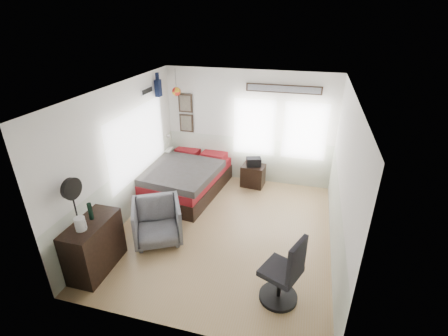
{
  "coord_description": "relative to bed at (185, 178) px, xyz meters",
  "views": [
    {
      "loc": [
        1.34,
        -4.96,
        3.84
      ],
      "look_at": [
        -0.1,
        0.4,
        1.15
      ],
      "focal_mm": 26.0,
      "sensor_mm": 36.0,
      "label": 1
    }
  ],
  "objects": [
    {
      "name": "bed",
      "position": [
        0.0,
        0.0,
        0.0
      ],
      "size": [
        1.78,
        2.34,
        0.7
      ],
      "rotation": [
        0.0,
        0.0,
        -0.12
      ],
      "color": "black",
      "rests_on": "ground_plane"
    },
    {
      "name": "black_bag",
      "position": [
        1.48,
        0.71,
        0.29
      ],
      "size": [
        0.39,
        0.31,
        0.2
      ],
      "primitive_type": "cube",
      "rotation": [
        0.0,
        0.0,
        0.31
      ],
      "color": "black",
      "rests_on": "nightstand"
    },
    {
      "name": "armchair",
      "position": [
        0.17,
        -1.8,
        0.05
      ],
      "size": [
        1.14,
        1.15,
        0.78
      ],
      "primitive_type": "imported",
      "rotation": [
        0.0,
        0.0,
        0.49
      ],
      "color": "slate",
      "rests_on": "ground_plane"
    },
    {
      "name": "room_shell",
      "position": [
        1.19,
        -1.05,
        1.27
      ],
      "size": [
        4.02,
        4.52,
        2.71
      ],
      "color": "silver",
      "rests_on": "ground_plane"
    },
    {
      "name": "stand_fan",
      "position": [
        -0.55,
        -2.86,
        1.2
      ],
      "size": [
        0.12,
        0.34,
        0.82
      ],
      "rotation": [
        0.0,
        0.0,
        -0.1
      ],
      "color": "black",
      "rests_on": "dresser"
    },
    {
      "name": "task_chair",
      "position": [
        2.54,
        -2.64,
        0.12
      ],
      "size": [
        0.66,
        0.66,
        1.13
      ],
      "rotation": [
        0.0,
        0.0,
        -0.4
      ],
      "color": "black",
      "rests_on": "ground_plane"
    },
    {
      "name": "dresser",
      "position": [
        -0.47,
        -2.75,
        0.11
      ],
      "size": [
        0.48,
        1.0,
        0.9
      ],
      "primitive_type": "cube",
      "color": "black",
      "rests_on": "ground_plane"
    },
    {
      "name": "kettle",
      "position": [
        -0.47,
        -2.93,
        0.66
      ],
      "size": [
        0.18,
        0.16,
        0.21
      ],
      "rotation": [
        0.0,
        0.0,
        -0.32
      ],
      "color": "silver",
      "rests_on": "dresser"
    },
    {
      "name": "wall_decor",
      "position": [
        0.16,
        0.72,
        1.76
      ],
      "size": [
        3.55,
        1.32,
        1.44
      ],
      "color": "black",
      "rests_on": "room_shell"
    },
    {
      "name": "nightstand",
      "position": [
        1.48,
        0.71,
        -0.08
      ],
      "size": [
        0.57,
        0.47,
        0.53
      ],
      "primitive_type": "cube",
      "rotation": [
        0.0,
        0.0,
        -0.1
      ],
      "color": "black",
      "rests_on": "ground_plane"
    },
    {
      "name": "bottle",
      "position": [
        -0.5,
        -2.64,
        0.7
      ],
      "size": [
        0.07,
        0.07,
        0.28
      ],
      "primitive_type": "cylinder",
      "color": "black",
      "rests_on": "dresser"
    },
    {
      "name": "ground_plane",
      "position": [
        1.27,
        -1.23,
        -0.35
      ],
      "size": [
        4.0,
        4.5,
        0.01
      ],
      "primitive_type": "cube",
      "color": "tan"
    }
  ]
}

